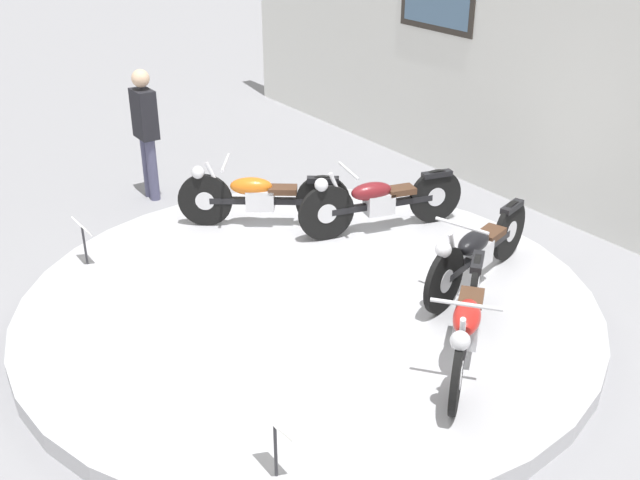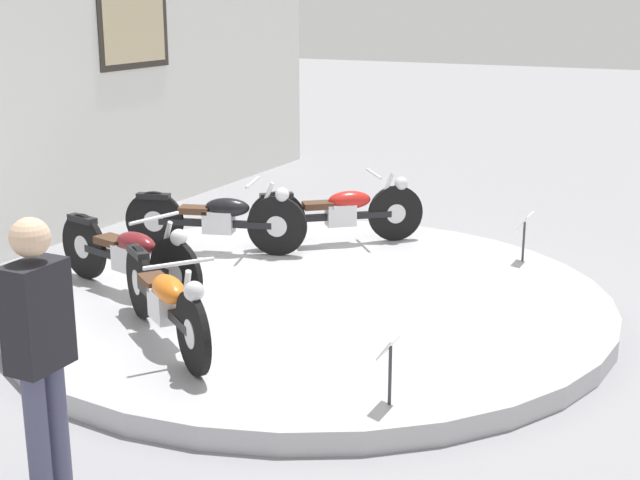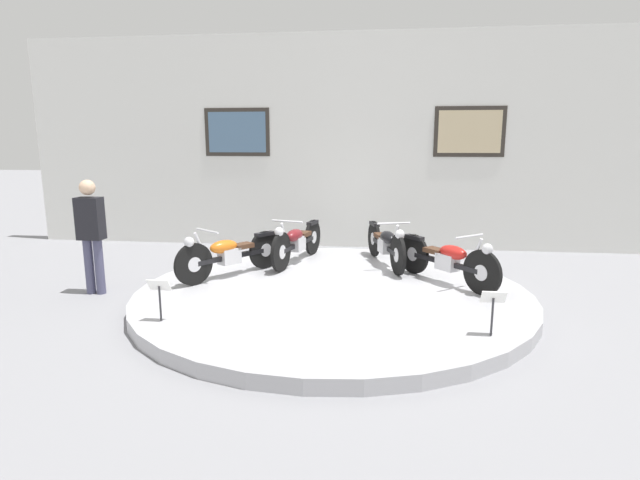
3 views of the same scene
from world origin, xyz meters
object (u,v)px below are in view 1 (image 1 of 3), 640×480
info_placard_front_left (83,232)px  visitor_standing (146,127)px  info_placard_front_centre (275,433)px  motorcycle_red (467,323)px  motorcycle_maroon (379,199)px  motorcycle_black (477,250)px  motorcycle_orange (260,195)px

info_placard_front_left → visitor_standing: 2.26m
info_placard_front_centre → visitor_standing: 5.62m
visitor_standing → motorcycle_red: bearing=5.8°
motorcycle_red → info_placard_front_left: (-3.51, -1.98, -0.01)m
motorcycle_red → info_placard_front_left: motorcycle_red is taller
motorcycle_maroon → motorcycle_red: motorcycle_maroon is taller
motorcycle_black → visitor_standing: visitor_standing is taller
motorcycle_maroon → info_placard_front_left: (-1.11, -3.01, -0.02)m
motorcycle_maroon → motorcycle_black: (1.52, 0.00, -0.00)m
motorcycle_red → motorcycle_orange: bearing=-180.0°
motorcycle_maroon → info_placard_front_centre: size_ratio=3.80×
motorcycle_orange → motorcycle_red: motorcycle_red is taller
motorcycle_black → info_placard_front_left: motorcycle_black is taller
motorcycle_black → motorcycle_red: size_ratio=1.23×
motorcycle_maroon → visitor_standing: bearing=-150.9°
motorcycle_maroon → visitor_standing: 3.22m
motorcycle_maroon → visitor_standing: (-2.79, -1.56, 0.40)m
info_placard_front_left → visitor_standing: (-1.68, 1.45, 0.42)m
motorcycle_maroon → motorcycle_red: size_ratio=1.24×
motorcycle_orange → info_placard_front_left: (-0.23, -1.98, -0.01)m
info_placard_front_centre → motorcycle_black: bearing=110.3°
motorcycle_orange → info_placard_front_centre: 4.03m
motorcycle_maroon → motorcycle_red: 2.61m
info_placard_front_left → visitor_standing: bearing=139.2°
motorcycle_orange → motorcycle_black: motorcycle_black is taller
motorcycle_black → info_placard_front_centre: 3.21m
motorcycle_orange → motorcycle_red: 3.29m
motorcycle_red → info_placard_front_centre: 2.00m
motorcycle_orange → visitor_standing: bearing=-164.4°
info_placard_front_centre → info_placard_front_left: bearing=180.0°
motorcycle_red → visitor_standing: 5.24m
motorcycle_maroon → info_placard_front_centre: (2.63, -3.01, -0.02)m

